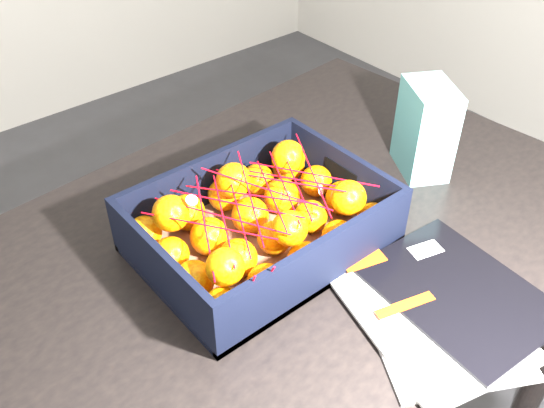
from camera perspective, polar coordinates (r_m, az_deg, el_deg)
ground at (r=1.80m, az=-2.28°, el=-15.26°), size 3.50×3.50×0.00m
table at (r=1.15m, az=1.60°, el=-5.84°), size 1.26×0.90×0.75m
magazine_stack at (r=0.97m, az=15.89°, el=-9.50°), size 0.33×0.36×0.02m
produce_crate at (r=1.02m, az=-1.08°, el=-2.51°), size 0.40×0.30×0.11m
clementine_heap at (r=1.01m, az=-1.22°, el=-1.64°), size 0.39×0.29×0.11m
mesh_net at (r=0.97m, az=-1.16°, el=0.36°), size 0.34×0.27×0.09m
retail_carton at (r=1.21m, az=14.51°, el=6.96°), size 0.13×0.15×0.19m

